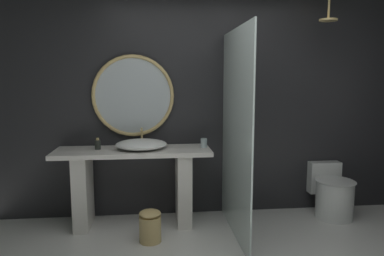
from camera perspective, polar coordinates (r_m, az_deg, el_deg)
back_wall_panel at (r=4.20m, az=2.17°, el=4.03°), size 4.80×0.10×2.60m
vanity_counter at (r=3.97m, az=-9.17°, el=-7.94°), size 1.65×0.53×0.83m
vessel_sink at (r=3.87m, az=-7.99°, el=-2.57°), size 0.55×0.45×0.21m
tumbler_cup at (r=3.95m, az=1.88°, el=-2.36°), size 0.07×0.07×0.10m
soap_dispenser at (r=3.96m, az=-14.64°, el=-2.51°), size 0.06×0.06×0.12m
round_wall_mirror at (r=4.07m, az=-9.26°, el=5.02°), size 0.91×0.04×0.91m
shower_glass_panel at (r=3.61m, az=6.90°, el=-0.98°), size 0.02×1.25×2.06m
rain_shower_head at (r=4.24m, az=20.70°, el=16.05°), size 0.19×0.19×0.32m
toilet at (r=4.53m, az=21.15°, el=-9.54°), size 0.43×0.62×0.59m
waste_bin at (r=3.66m, az=-6.61°, el=-15.06°), size 0.21×0.21×0.32m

